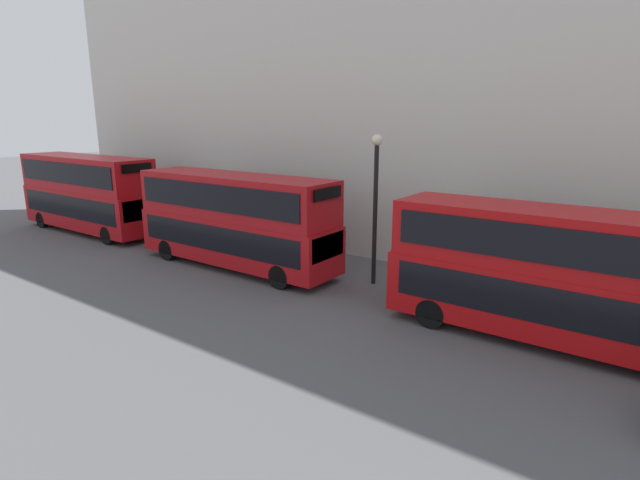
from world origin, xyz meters
The scene contains 4 objects.
bus_leading centered at (1.60, 6.76, 2.30)m, with size 2.59×11.46×4.15m.
bus_second_in_queue centered at (1.60, 21.03, 2.37)m, with size 2.59×10.38×4.29m.
bus_third_in_queue centered at (1.60, 33.43, 2.51)m, with size 2.59×10.48×4.57m.
street_lamp centered at (3.29, 14.70, 3.82)m, with size 0.44×0.44×6.14m.
Camera 1 is at (-14.15, 4.82, 6.81)m, focal length 28.00 mm.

